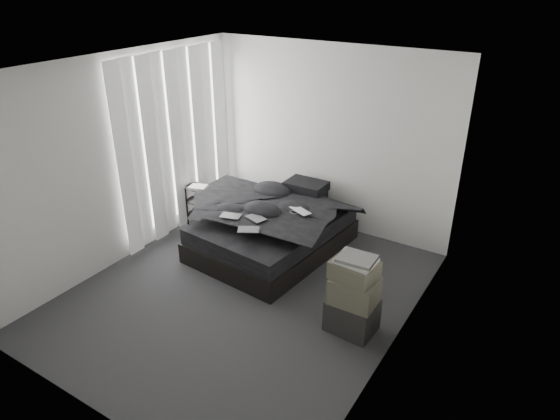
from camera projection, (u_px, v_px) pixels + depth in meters
The scene contains 25 objects.
floor at pixel (244, 292), 5.88m from camera, with size 3.60×4.20×0.01m, color #323235.
ceiling at pixel (235, 67), 4.74m from camera, with size 3.60×4.20×0.01m, color white.
wall_back at pixel (330, 140), 6.91m from camera, with size 3.60×0.01×2.60m, color silver.
wall_front at pixel (74, 288), 3.71m from camera, with size 3.60×0.01×2.60m, color silver.
wall_left at pixel (123, 160), 6.17m from camera, with size 0.01×4.20×2.60m, color silver.
wall_right at pixel (403, 235), 4.45m from camera, with size 0.01×4.20×2.60m, color silver.
window_left at pixel (174, 138), 6.83m from camera, with size 0.02×2.00×2.30m, color white.
curtain_left at pixel (177, 143), 6.83m from camera, with size 0.06×2.12×2.48m, color white.
bed at pixel (272, 240), 6.72m from camera, with size 1.51×1.99×0.27m, color black.
mattress at pixel (272, 225), 6.62m from camera, with size 1.45×1.93×0.21m, color black.
duvet at pixel (270, 211), 6.49m from camera, with size 1.47×1.70×0.23m, color black.
pillow_lower at pixel (303, 193), 7.12m from camera, with size 0.60×0.41×0.14m, color black.
pillow_upper at pixel (306, 186), 7.01m from camera, with size 0.56×0.39×0.13m, color black.
laptop at pixel (297, 207), 6.30m from camera, with size 0.32×0.21×0.03m, color silver.
comic_a at pixel (231, 211), 6.22m from camera, with size 0.25×0.16×0.01m, color black.
comic_b at pixel (256, 212), 6.16m from camera, with size 0.25×0.16×0.01m, color black.
comic_c at pixel (248, 223), 5.88m from camera, with size 0.25×0.16×0.01m, color black.
side_stand at pixel (199, 206), 7.28m from camera, with size 0.34×0.34×0.62m, color black.
papers at pixel (198, 186), 7.13m from camera, with size 0.24×0.18×0.01m, color white.
floor_books at pixel (238, 225), 7.28m from camera, with size 0.13×0.19×0.13m, color black.
box_lower at pixel (352, 315), 5.21m from camera, with size 0.49×0.38×0.36m, color black.
box_mid at pixel (354, 291), 5.05m from camera, with size 0.46×0.36×0.28m, color #555343.
box_upper at pixel (354, 270), 4.97m from camera, with size 0.44×0.35×0.19m, color #555343.
art_book_white at pixel (356, 261), 4.91m from camera, with size 0.37×0.30×0.04m, color silver.
art_book_snake at pixel (357, 258), 4.88m from camera, with size 0.36×0.29×0.03m, color silver.
Camera 1 is at (2.94, -3.89, 3.45)m, focal length 32.00 mm.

